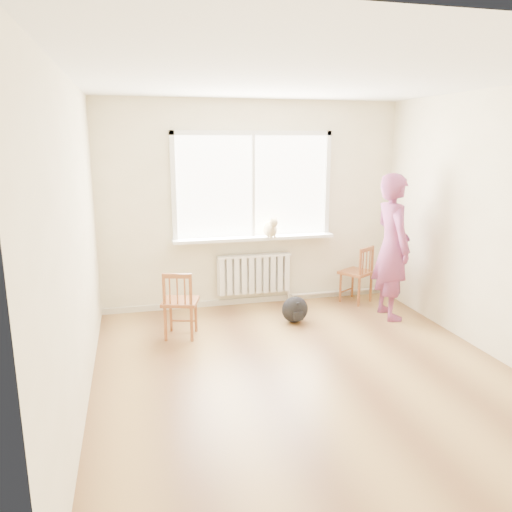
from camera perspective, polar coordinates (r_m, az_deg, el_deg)
floor at (r=4.93m, az=5.95°, el=-13.34°), size 4.50×4.50×0.00m
ceiling at (r=4.45m, az=6.81°, el=19.63°), size 4.50×4.50×0.00m
back_wall at (r=6.62m, az=-0.41°, el=5.82°), size 4.00×0.01×2.70m
window at (r=6.57m, az=-0.36°, el=8.50°), size 2.12×0.05×1.42m
windowsill at (r=6.59m, az=-0.18°, el=2.08°), size 2.15×0.22×0.04m
radiator at (r=6.71m, az=-0.21°, el=-2.01°), size 1.00×0.12×0.55m
heating_pipe at (r=7.23m, az=9.42°, el=-4.05°), size 1.40×0.04×0.04m
baseboard at (r=6.90m, az=-0.36°, el=-5.05°), size 4.00×0.03×0.08m
chair_left at (r=5.68m, az=-8.72°, el=-5.49°), size 0.47×0.46×0.78m
chair_right at (r=6.97m, az=11.69°, el=-2.05°), size 0.53×0.52×0.79m
person at (r=6.39m, az=15.30°, el=1.02°), size 0.47×0.68×1.81m
cat at (r=6.53m, az=1.65°, el=3.18°), size 0.21×0.43×0.28m
backpack at (r=6.17m, az=4.46°, el=-6.12°), size 0.38×0.33×0.33m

